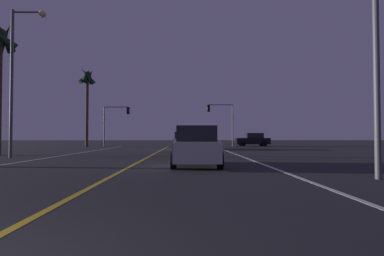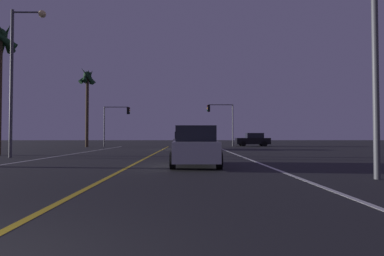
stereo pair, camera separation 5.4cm
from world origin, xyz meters
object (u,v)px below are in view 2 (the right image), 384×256
object	(u,v)px
palm_tree_left_far	(87,84)
car_crossing_side	(253,140)
traffic_light_near_right	(220,115)
car_lead_same_lane	(195,147)
palm_tree_left_mid	(0,48)
traffic_light_near_left	(117,117)
street_lamp_left_mid	(19,65)
car_ahead_far	(183,141)

from	to	relation	value
palm_tree_left_far	car_crossing_side	bearing A→B (deg)	7.90
traffic_light_near_right	car_lead_same_lane	bearing A→B (deg)	81.73
palm_tree_left_mid	traffic_light_near_right	bearing A→B (deg)	47.90
car_lead_same_lane	traffic_light_near_left	xyz separation A→B (m)	(-9.31, 26.06, 2.95)
traffic_light_near_right	street_lamp_left_mid	world-z (taller)	street_lamp_left_mid
car_crossing_side	street_lamp_left_mid	world-z (taller)	street_lamp_left_mid
traffic_light_near_right	palm_tree_left_far	distance (m)	16.69
traffic_light_near_left	palm_tree_left_mid	size ratio (longest dim) A/B	0.56
car_lead_same_lane	street_lamp_left_mid	world-z (taller)	street_lamp_left_mid
car_crossing_side	palm_tree_left_mid	world-z (taller)	palm_tree_left_mid
traffic_light_near_left	palm_tree_left_far	size ratio (longest dim) A/B	0.53
street_lamp_left_mid	palm_tree_left_far	distance (m)	18.74
car_lead_same_lane	palm_tree_left_mid	bearing A→B (deg)	59.86
traffic_light_near_left	street_lamp_left_mid	xyz separation A→B (m)	(-1.11, -20.81, 1.77)
traffic_light_near_right	palm_tree_left_mid	size ratio (longest dim) A/B	0.59
car_crossing_side	palm_tree_left_far	xyz separation A→B (m)	(-20.44, -2.84, 6.71)
car_crossing_side	palm_tree_left_far	size ratio (longest dim) A/B	0.45
palm_tree_left_far	car_ahead_far	bearing A→B (deg)	-30.47
palm_tree_left_far	traffic_light_near_left	bearing A→B (deg)	36.75
car_lead_same_lane	street_lamp_left_mid	xyz separation A→B (m)	(-10.42, 5.25, 4.72)
traffic_light_near_right	palm_tree_left_far	xyz separation A→B (m)	(-16.15, -2.27, 3.55)
car_lead_same_lane	palm_tree_left_far	size ratio (longest dim) A/B	0.45
street_lamp_left_mid	palm_tree_left_mid	size ratio (longest dim) A/B	0.98
car_ahead_far	palm_tree_left_far	distance (m)	15.03
street_lamp_left_mid	palm_tree_left_far	xyz separation A→B (m)	(-1.94, 18.53, 1.99)
traffic_light_near_left	palm_tree_left_far	xyz separation A→B (m)	(-3.05, -2.27, 3.76)
palm_tree_left_far	traffic_light_near_right	bearing A→B (deg)	8.02
street_lamp_left_mid	palm_tree_left_far	size ratio (longest dim) A/B	0.93
traffic_light_near_left	palm_tree_left_mid	world-z (taller)	palm_tree_left_mid
car_crossing_side	palm_tree_left_mid	size ratio (longest dim) A/B	0.48
traffic_light_near_right	palm_tree_left_far	size ratio (longest dim) A/B	0.56
car_lead_same_lane	palm_tree_left_mid	distance (m)	16.28
traffic_light_near_right	traffic_light_near_left	world-z (taller)	traffic_light_near_right
street_lamp_left_mid	palm_tree_left_mid	xyz separation A→B (m)	(-2.54, 2.27, 1.64)
car_lead_same_lane	palm_tree_left_mid	world-z (taller)	palm_tree_left_mid
car_lead_same_lane	traffic_light_near_right	xyz separation A→B (m)	(3.79, 26.06, 3.17)
car_lead_same_lane	car_crossing_side	bearing A→B (deg)	-16.89
car_ahead_far	car_lead_same_lane	world-z (taller)	same
car_ahead_far	palm_tree_left_mid	xyz separation A→B (m)	(-12.20, -9.44, 6.36)
car_ahead_far	traffic_light_near_left	size ratio (longest dim) A/B	0.85
car_crossing_side	palm_tree_left_mid	bearing A→B (deg)	42.23
car_crossing_side	traffic_light_near_left	world-z (taller)	traffic_light_near_left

